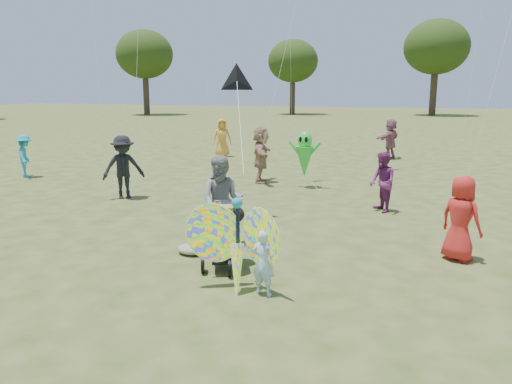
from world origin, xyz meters
TOP-DOWN VIEW (x-y plane):
  - ground at (0.00, 0.00)m, footprint 160.00×160.00m
  - child_girl at (0.66, -0.52)m, footprint 0.39×0.29m
  - adult_man at (-0.87, 1.46)m, footprint 0.96×0.82m
  - grey_bag at (-1.20, 0.80)m, footprint 0.56×0.46m
  - crowd_a at (3.40, 2.13)m, footprint 0.89×0.81m
  - crowd_b at (-5.18, 4.46)m, footprint 1.27×1.24m
  - crowd_d at (-2.42, 8.04)m, footprint 0.97×1.77m
  - crowd_e at (1.71, 5.33)m, footprint 0.85×0.91m
  - crowd_g at (-6.19, 13.44)m, footprint 0.98×0.85m
  - crowd_i at (-10.35, 6.17)m, footprint 1.02×1.08m
  - crowd_j at (0.97, 15.24)m, footprint 1.11×1.70m
  - jogging_stroller at (-0.34, 0.37)m, footprint 0.77×1.14m
  - butterfly_kite at (0.24, -0.51)m, footprint 1.74×0.75m
  - delta_kite_rig at (-1.39, 3.52)m, footprint 1.39×2.29m
  - alien_kite at (-0.88, 7.67)m, footprint 1.12×0.69m
  - tree_line at (3.67, 44.99)m, footprint 91.78×33.60m

SIDE VIEW (x-z plane):
  - ground at x=0.00m, z-range 0.00..0.00m
  - grey_bag at x=-1.20m, z-range 0.00..0.18m
  - child_girl at x=0.66m, z-range 0.00..0.99m
  - jogging_stroller at x=-0.34m, z-range 0.07..1.16m
  - butterfly_kite at x=0.24m, z-range -0.12..1.51m
  - crowd_i at x=-10.35m, z-range 0.00..1.47m
  - crowd_e at x=1.71m, z-range 0.00..1.49m
  - crowd_a at x=3.40m, z-range 0.00..1.52m
  - crowd_g at x=-6.19m, z-range 0.00..1.70m
  - crowd_b at x=-5.18m, z-range 0.00..1.75m
  - crowd_j at x=0.97m, z-range 0.00..1.75m
  - adult_man at x=-0.87m, z-range 0.00..1.75m
  - crowd_d at x=-2.42m, z-range 0.00..1.82m
  - alien_kite at x=-0.88m, z-range 0.10..1.84m
  - delta_kite_rig at x=-1.39m, z-range 2.07..4.24m
  - tree_line at x=3.67m, z-range 1.47..12.25m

